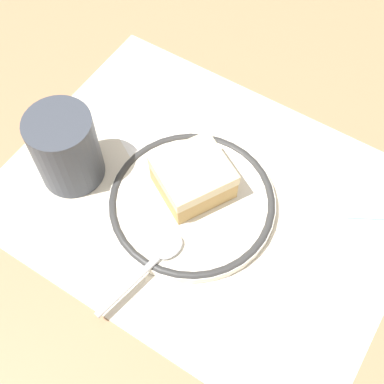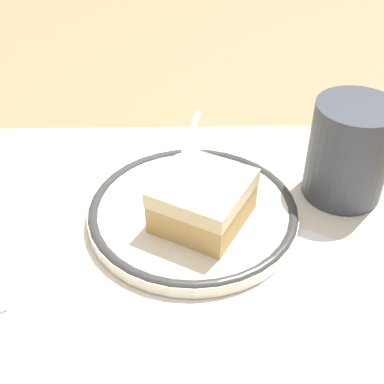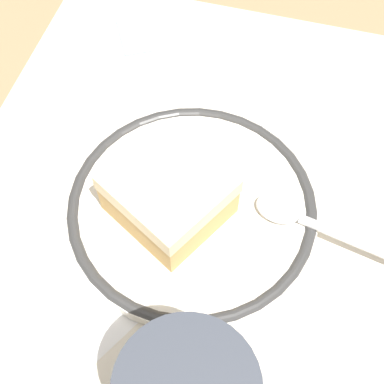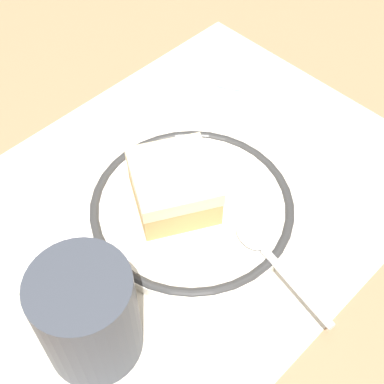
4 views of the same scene
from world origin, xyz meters
The scene contains 8 objects.
ground_plane centered at (0.00, 0.00, 0.00)m, with size 2.40×2.40×0.00m, color #9E7551.
placemat centered at (0.00, 0.00, 0.00)m, with size 0.48×0.37×0.00m, color beige.
plate centered at (0.01, 0.02, 0.01)m, with size 0.20×0.20×0.01m.
cake_slice centered at (0.02, 0.00, 0.04)m, with size 0.11×0.11×0.05m.
spoon centered at (0.00, 0.11, 0.02)m, with size 0.04×0.13×0.01m.
cup centered at (0.16, 0.06, 0.04)m, with size 0.08×0.08×0.10m.
napkin centered at (0.13, -0.08, 0.00)m, with size 0.12×0.13×0.00m, color white.
sugar_packet centered at (-0.17, -0.09, 0.00)m, with size 0.05×0.03×0.01m, color #8CB2E0.
Camera 1 is at (-0.15, 0.27, 0.55)m, focal length 47.85 mm.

